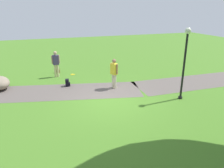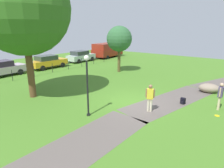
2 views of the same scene
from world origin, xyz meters
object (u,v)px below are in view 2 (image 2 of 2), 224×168
(lawn_boulder, at_px, (209,88))
(spare_backpack_on_lawn, at_px, (183,101))
(woman_with_handbag, at_px, (220,94))
(delivery_van, at_px, (108,50))
(frisbee_on_grass, at_px, (217,116))
(parked_suv_orange, at_px, (48,62))
(lamp_post, at_px, (87,79))
(parked_sedan_grey, at_px, (81,56))
(backpack_by_boulder, at_px, (210,86))
(parked_wagon_silver, at_px, (2,68))
(large_shade_tree, at_px, (23,8))
(young_tree_near_path, at_px, (119,39))
(man_near_boulder, at_px, (150,96))

(lawn_boulder, height_order, spare_backpack_on_lawn, lawn_boulder)
(woman_with_handbag, relative_size, delivery_van, 0.29)
(frisbee_on_grass, distance_m, parked_suv_orange, 19.09)
(frisbee_on_grass, height_order, parked_suv_orange, parked_suv_orange)
(lamp_post, bearing_deg, parked_sedan_grey, 47.25)
(lawn_boulder, relative_size, parked_sedan_grey, 0.39)
(woman_with_handbag, xyz_separation_m, backpack_by_boulder, (4.36, 1.39, -0.77))
(backpack_by_boulder, relative_size, frisbee_on_grass, 1.50)
(parked_wagon_silver, relative_size, delivery_van, 0.76)
(lawn_boulder, xyz_separation_m, backpack_by_boulder, (1.18, 0.19, -0.15))
(backpack_by_boulder, bearing_deg, spare_backpack_on_lawn, 172.78)
(woman_with_handbag, bearing_deg, delivery_van, 55.52)
(large_shade_tree, height_order, parked_sedan_grey, large_shade_tree)
(backpack_by_boulder, relative_size, parked_wagon_silver, 0.09)
(parked_suv_orange, bearing_deg, young_tree_near_path, -65.79)
(young_tree_near_path, height_order, lamp_post, young_tree_near_path)
(spare_backpack_on_lawn, xyz_separation_m, parked_wagon_silver, (-3.51, 17.00, 0.62))
(young_tree_near_path, bearing_deg, lawn_boulder, -100.58)
(lawn_boulder, bearing_deg, parked_wagon_silver, 111.66)
(spare_backpack_on_lawn, distance_m, frisbee_on_grass, 2.23)
(young_tree_near_path, height_order, backpack_by_boulder, young_tree_near_path)
(woman_with_handbag, bearing_deg, man_near_boulder, 131.21)
(parked_wagon_silver, bearing_deg, parked_sedan_grey, 0.66)
(young_tree_near_path, bearing_deg, backpack_by_boulder, -93.74)
(parked_suv_orange, bearing_deg, lamp_post, -117.09)
(frisbee_on_grass, relative_size, parked_suv_orange, 0.06)
(parked_suv_orange, bearing_deg, spare_backpack_on_lawn, -96.08)
(backpack_by_boulder, height_order, parked_suv_orange, parked_suv_orange)
(large_shade_tree, height_order, spare_backpack_on_lawn, large_shade_tree)
(lamp_post, distance_m, lawn_boulder, 9.74)
(young_tree_near_path, xyz_separation_m, parked_suv_orange, (-3.57, 7.94, -2.75))
(man_near_boulder, bearing_deg, parked_suv_orange, 75.04)
(spare_backpack_on_lawn, height_order, parked_suv_orange, parked_suv_orange)
(frisbee_on_grass, distance_m, delivery_van, 23.55)
(young_tree_near_path, distance_m, backpack_by_boulder, 10.06)
(frisbee_on_grass, distance_m, parked_sedan_grey, 20.94)
(frisbee_on_grass, relative_size, delivery_van, 0.05)
(lawn_boulder, distance_m, parked_suv_orange, 17.68)
(young_tree_near_path, distance_m, parked_sedan_grey, 8.99)
(large_shade_tree, xyz_separation_m, backpack_by_boulder, (9.81, -9.54, -5.72))
(young_tree_near_path, height_order, woman_with_handbag, young_tree_near_path)
(spare_backpack_on_lawn, distance_m, parked_suv_orange, 16.90)
(large_shade_tree, height_order, woman_with_handbag, large_shade_tree)
(lamp_post, relative_size, man_near_boulder, 2.06)
(lamp_post, bearing_deg, delivery_van, 35.88)
(large_shade_tree, relative_size, parked_wagon_silver, 2.05)
(man_near_boulder, bearing_deg, woman_with_handbag, -48.79)
(parked_wagon_silver, xyz_separation_m, parked_sedan_grey, (11.05, 0.13, 0.00))
(lamp_post, xyz_separation_m, delivery_van, (18.25, 13.20, -0.83))
(lawn_boulder, bearing_deg, spare_backpack_on_lawn, 167.47)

